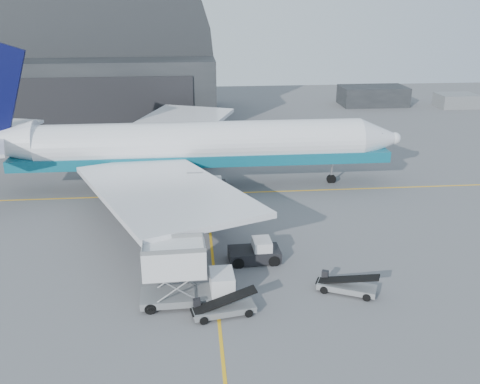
{
  "coord_description": "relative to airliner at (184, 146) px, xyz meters",
  "views": [
    {
      "loc": [
        -1.62,
        -40.65,
        22.7
      ],
      "look_at": [
        2.99,
        8.17,
        4.5
      ],
      "focal_mm": 40.0,
      "sensor_mm": 36.0,
      "label": 1
    }
  ],
  "objects": [
    {
      "name": "ground",
      "position": [
        2.47,
        -22.56,
        -5.35
      ],
      "size": [
        200.0,
        200.0,
        0.0
      ],
      "primitive_type": "plane",
      "color": "#565659",
      "rests_on": "ground"
    },
    {
      "name": "catering_truck",
      "position": [
        -0.11,
        -26.77,
        -2.83
      ],
      "size": [
        7.33,
        2.99,
        4.98
      ],
      "rotation": [
        0.0,
        0.0,
        0.03
      ],
      "color": "slate",
      "rests_on": "ground"
    },
    {
      "name": "hangar",
      "position": [
        -19.53,
        42.39,
        4.19
      ],
      "size": [
        50.0,
        28.3,
        28.0
      ],
      "color": "black",
      "rests_on": "ground"
    },
    {
      "name": "traffic_cone",
      "position": [
        1.96,
        -25.51,
        -5.08
      ],
      "size": [
        0.39,
        0.39,
        0.57
      ],
      "color": "#F84A07",
      "rests_on": "ground"
    },
    {
      "name": "distant_bldg_a",
      "position": [
        40.47,
        49.44,
        -5.35
      ],
      "size": [
        14.0,
        8.0,
        4.0
      ],
      "primitive_type": "cube",
      "color": "black",
      "rests_on": "ground"
    },
    {
      "name": "distant_bldg_b",
      "position": [
        57.47,
        45.44,
        -5.35
      ],
      "size": [
        8.0,
        6.0,
        2.8
      ],
      "primitive_type": "cube",
      "color": "slate",
      "rests_on": "ground"
    },
    {
      "name": "taxi_lines",
      "position": [
        2.47,
        -9.89,
        -5.34
      ],
      "size": [
        80.0,
        42.12,
        0.02
      ],
      "color": "#ECAB16",
      "rests_on": "ground"
    },
    {
      "name": "belt_loader_b",
      "position": [
        12.95,
        -26.41,
        -4.76
      ],
      "size": [
        4.95,
        3.4,
        1.89
      ],
      "rotation": [
        0.0,
        0.0,
        -0.43
      ],
      "color": "slate",
      "rests_on": "ground"
    },
    {
      "name": "airliner",
      "position": [
        0.0,
        0.0,
        0.0
      ],
      "size": [
        54.47,
        52.82,
        19.12
      ],
      "color": "white",
      "rests_on": "ground"
    },
    {
      "name": "pushback_tug",
      "position": [
        6.34,
        -20.27,
        -4.55
      ],
      "size": [
        4.67,
        2.85,
        2.12
      ],
      "rotation": [
        0.0,
        0.0,
        0.04
      ],
      "color": "black",
      "rests_on": "ground"
    },
    {
      "name": "belt_loader_a",
      "position": [
        2.83,
        -28.73,
        -4.76
      ],
      "size": [
        5.14,
        2.5,
        1.92
      ],
      "rotation": [
        0.0,
        0.0,
        0.19
      ],
      "color": "slate",
      "rests_on": "ground"
    }
  ]
}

